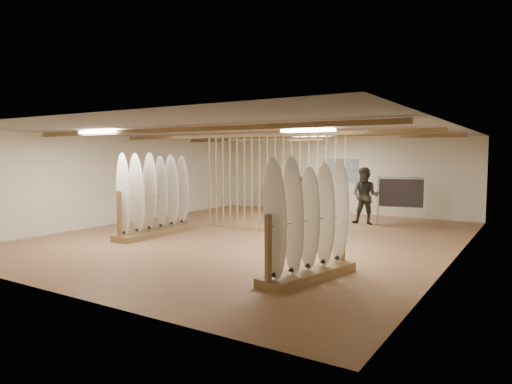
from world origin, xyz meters
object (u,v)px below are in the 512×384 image
Objects in this scene: clothing_rack_a at (287,187)px; shopper_a at (314,192)px; rack_left at (155,208)px; clothing_rack_b at (401,193)px; shopper_b at (365,192)px; rack_right at (309,239)px.

clothing_rack_a is 0.77× the size of shopper_a.
clothing_rack_a is 2.34m from shopper_a.
rack_left reaches higher than clothing_rack_b.
clothing_rack_a is at bearing -22.59° from shopper_a.
shopper_a is at bearing 64.25° from rack_left.
clothing_rack_a is 4.17m from shopper_b.
clothing_rack_a is 4.82m from clothing_rack_b.
shopper_a is at bearing -50.85° from clothing_rack_a.
rack_left is at bearing 175.01° from rack_right.
clothing_rack_a is at bearing 155.75° from clothing_rack_b.
rack_right is at bearing -82.78° from shopper_b.
clothing_rack_a is at bearing 83.93° from rack_left.
clothing_rack_b is (5.16, 5.64, 0.26)m from rack_left.
rack_left reaches higher than rack_right.
clothing_rack_a is (-5.01, 8.49, 0.21)m from rack_right.
clothing_rack_b reaches higher than clothing_rack_a.
clothing_rack_a is at bearing 151.15° from shopper_b.
shopper_b is at bearing -153.61° from clothing_rack_b.
rack_right is (5.47, -1.77, -0.03)m from rack_left.
clothing_rack_b is 2.89m from shopper_a.
rack_right is 9.86m from clothing_rack_a.
shopper_a is (1.84, -1.46, 0.00)m from clothing_rack_a.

